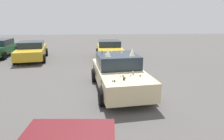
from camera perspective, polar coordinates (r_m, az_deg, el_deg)
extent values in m
plane|color=#514F4C|center=(8.42, 2.05, -5.89)|extent=(60.00, 60.00, 0.00)
cube|color=beige|center=(8.22, 2.09, -1.85)|extent=(4.59, 2.31, 0.69)
cube|color=#1E2833|center=(8.37, 1.63, 2.84)|extent=(2.01, 1.87, 0.55)
cylinder|color=black|center=(7.35, 11.60, -6.68)|extent=(0.67, 0.29, 0.65)
cylinder|color=black|center=(6.89, -3.01, -7.88)|extent=(0.67, 0.29, 0.65)
cylinder|color=black|center=(9.80, 5.60, -0.92)|extent=(0.67, 0.29, 0.65)
cylinder|color=black|center=(9.46, -5.28, -1.50)|extent=(0.67, 0.29, 0.65)
ellipsoid|color=black|center=(6.97, -3.21, -3.50)|extent=(0.12, 0.03, 0.13)
ellipsoid|color=black|center=(7.11, -3.26, -5.12)|extent=(0.13, 0.04, 0.13)
ellipsoid|color=black|center=(9.79, -5.47, 0.81)|extent=(0.13, 0.03, 0.13)
ellipsoid|color=black|center=(6.73, -2.77, -6.66)|extent=(0.17, 0.04, 0.09)
ellipsoid|color=black|center=(6.86, -2.97, -5.82)|extent=(0.12, 0.03, 0.14)
ellipsoid|color=black|center=(9.74, -5.46, 1.18)|extent=(0.12, 0.03, 0.14)
ellipsoid|color=black|center=(8.72, -4.75, -1.30)|extent=(0.18, 0.04, 0.15)
ellipsoid|color=black|center=(8.74, -4.79, -0.81)|extent=(0.18, 0.04, 0.15)
ellipsoid|color=black|center=(7.02, -3.19, -4.79)|extent=(0.19, 0.04, 0.11)
ellipsoid|color=black|center=(7.42, -3.55, -5.21)|extent=(0.20, 0.04, 0.15)
sphere|color=silver|center=(6.43, 0.10, -3.14)|extent=(0.07, 0.07, 0.07)
sphere|color=gray|center=(7.05, 5.51, -1.60)|extent=(0.06, 0.06, 0.06)
cone|color=#A87A38|center=(6.75, 4.04, -2.32)|extent=(0.08, 0.08, 0.06)
cylinder|color=gray|center=(7.22, 6.24, -0.91)|extent=(0.07, 0.07, 0.14)
sphere|color=gray|center=(6.97, 2.62, -1.77)|extent=(0.05, 0.05, 0.05)
cylinder|color=gray|center=(7.01, 3.28, -1.66)|extent=(0.08, 0.08, 0.06)
sphere|color=gray|center=(7.07, 8.35, -1.60)|extent=(0.08, 0.08, 0.08)
sphere|color=black|center=(6.40, 0.77, -3.27)|extent=(0.06, 0.06, 0.06)
cylinder|color=black|center=(6.59, 3.53, -2.57)|extent=(0.08, 0.08, 0.10)
cylinder|color=silver|center=(8.62, -0.04, 5.37)|extent=(0.06, 0.06, 0.09)
cone|color=#51381E|center=(8.34, -1.86, 5.08)|extent=(0.06, 0.06, 0.11)
cone|color=silver|center=(8.12, -1.92, 4.83)|extent=(0.08, 0.08, 0.11)
cone|color=orange|center=(8.97, -1.25, 5.70)|extent=(0.12, 0.12, 0.08)
cone|color=tan|center=(8.66, 2.92, 5.37)|extent=(0.08, 0.08, 0.09)
cone|color=#A87A38|center=(8.80, 1.39, 5.53)|extent=(0.08, 0.08, 0.08)
cylinder|color=#A87A38|center=(8.55, -2.94, 5.34)|extent=(0.06, 0.06, 0.11)
cylinder|color=tan|center=(8.17, -1.90, 4.70)|extent=(0.08, 0.08, 0.06)
cone|color=beige|center=(7.94, 5.97, 5.25)|extent=(0.22, 0.22, 0.31)
cone|color=beige|center=(7.71, -1.19, 5.04)|extent=(0.22, 0.22, 0.31)
cube|color=gold|center=(14.67, -0.76, 5.65)|extent=(4.22, 1.80, 0.69)
cube|color=#1E2833|center=(14.78, -0.82, 7.91)|extent=(1.80, 1.62, 0.43)
cylinder|color=black|center=(13.55, 3.42, 3.56)|extent=(0.63, 0.23, 0.63)
cylinder|color=black|center=(13.40, -4.13, 3.42)|extent=(0.63, 0.23, 0.63)
cylinder|color=black|center=(16.08, 2.06, 5.40)|extent=(0.63, 0.23, 0.63)
cylinder|color=black|center=(15.96, -4.31, 5.29)|extent=(0.63, 0.23, 0.63)
cube|color=gold|center=(15.60, -22.63, 4.93)|extent=(4.67, 2.59, 0.63)
cube|color=#1E2833|center=(15.75, -22.72, 6.99)|extent=(2.10, 1.98, 0.45)
cylinder|color=black|center=(14.20, -19.50, 3.22)|extent=(0.65, 0.33, 0.62)
cylinder|color=black|center=(14.49, -26.84, 2.67)|extent=(0.65, 0.33, 0.62)
cylinder|color=black|center=(16.89, -18.83, 5.04)|extent=(0.65, 0.33, 0.62)
cylinder|color=black|center=(17.13, -25.05, 4.56)|extent=(0.65, 0.33, 0.62)
cylinder|color=black|center=(16.48, -29.27, 3.70)|extent=(0.63, 0.25, 0.62)
cylinder|color=black|center=(19.08, -26.24, 5.37)|extent=(0.63, 0.25, 0.62)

